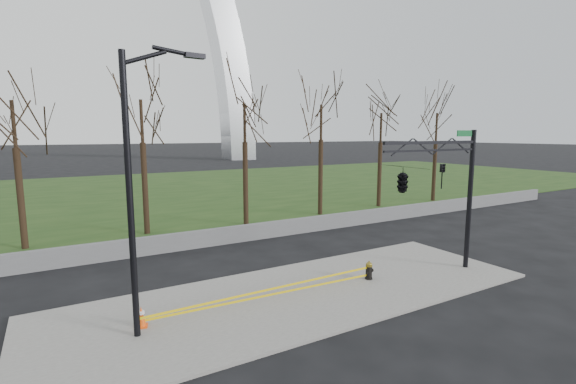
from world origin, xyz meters
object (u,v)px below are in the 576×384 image
fire_hydrant (369,271)px  traffic_cone (141,317)px  traffic_signal_mast (417,178)px  street_light (137,176)px

fire_hydrant → traffic_cone: bearing=160.1°
fire_hydrant → traffic_signal_mast: (1.40, -0.98, 3.71)m
street_light → traffic_signal_mast: size_ratio=1.37×
street_light → traffic_signal_mast: 10.05m
fire_hydrant → traffic_signal_mast: traffic_signal_mast is taller
fire_hydrant → traffic_signal_mast: 4.08m
traffic_cone → traffic_signal_mast: (10.02, -1.32, 3.73)m
traffic_cone → traffic_signal_mast: size_ratio=0.11×
traffic_signal_mast → traffic_cone: bearing=172.5°
street_light → fire_hydrant: bearing=-3.9°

